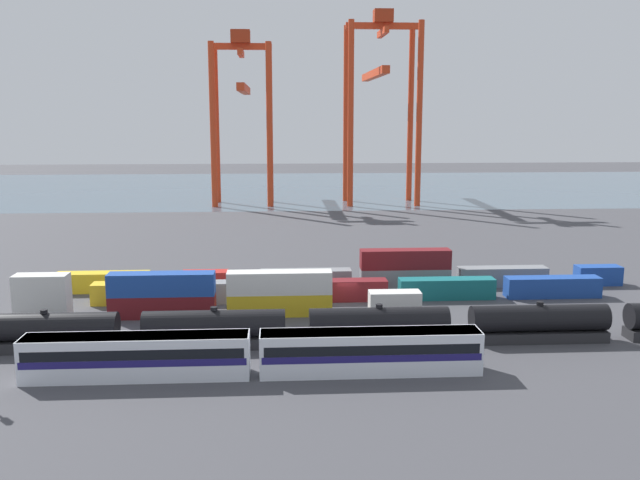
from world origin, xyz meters
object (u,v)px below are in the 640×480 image
object	(u,v)px
passenger_train	(255,352)
shipping_container_12	(103,282)
shipping_container_4	(280,304)
gantry_crane_central	(380,89)
shipping_container_0	(43,308)
gantry_crane_west	(242,102)
shipping_container_2	(163,306)
shipping_container_10	(447,289)
shipping_container_14	(306,279)
freight_tank_row	(379,326)
shipping_container_15	(405,278)
shipping_container_8	(229,292)

from	to	relation	value
passenger_train	shipping_container_12	world-z (taller)	passenger_train
shipping_container_4	gantry_crane_central	world-z (taller)	gantry_crane_central
shipping_container_0	shipping_container_12	distance (m)	12.68
shipping_container_4	gantry_crane_west	xyz separation A→B (m)	(-9.20, 105.32, 25.02)
shipping_container_2	shipping_container_10	world-z (taller)	same
shipping_container_14	gantry_crane_central	size ratio (longest dim) A/B	0.25
freight_tank_row	shipping_container_14	world-z (taller)	freight_tank_row
passenger_train	freight_tank_row	distance (m)	14.57
shipping_container_15	gantry_crane_west	size ratio (longest dim) A/B	0.28
shipping_container_12	gantry_crane_west	bearing A→B (deg)	81.42
shipping_container_12	shipping_container_0	bearing A→B (deg)	-107.07
freight_tank_row	shipping_container_14	bearing A→B (deg)	105.68
shipping_container_10	gantry_crane_central	distance (m)	103.83
shipping_container_0	shipping_container_4	xyz separation A→B (m)	(26.98, 0.00, 0.00)
shipping_container_4	shipping_container_8	size ratio (longest dim) A/B	1.00
shipping_container_4	shipping_container_15	bearing A→B (deg)	35.64
passenger_train	shipping_container_15	size ratio (longest dim) A/B	3.36
shipping_container_8	shipping_container_12	bearing A→B (deg)	160.33
passenger_train	shipping_container_10	distance (m)	34.20
shipping_container_2	shipping_container_0	bearing A→B (deg)	180.00
shipping_container_15	gantry_crane_central	bearing A→B (deg)	83.98
shipping_container_12	gantry_crane_central	size ratio (longest dim) A/B	0.25
shipping_container_0	shipping_container_12	bearing A→B (deg)	72.93
shipping_container_10	gantry_crane_central	xyz separation A→B (m)	(5.63, 99.72, 28.37)
shipping_container_2	gantry_crane_central	size ratio (longest dim) A/B	0.25
shipping_container_0	shipping_container_15	size ratio (longest dim) A/B	0.50
freight_tank_row	shipping_container_8	bearing A→B (deg)	133.69
freight_tank_row	shipping_container_0	xyz separation A→B (m)	(-37.00, 11.02, -0.65)
shipping_container_12	shipping_container_15	bearing A→B (deg)	0.00
shipping_container_2	gantry_crane_west	xyz separation A→B (m)	(4.29, 105.32, 25.02)
shipping_container_15	gantry_crane_central	distance (m)	98.35
shipping_container_0	shipping_container_10	xyz separation A→B (m)	(48.12, 6.06, 0.00)
shipping_container_2	freight_tank_row	bearing A→B (deg)	-25.11
shipping_container_4	shipping_container_14	world-z (taller)	same
freight_tank_row	shipping_container_10	bearing A→B (deg)	56.92
passenger_train	shipping_container_8	distance (m)	25.25
shipping_container_2	shipping_container_10	size ratio (longest dim) A/B	1.00
shipping_container_12	shipping_container_14	distance (m)	26.78
shipping_container_15	freight_tank_row	bearing A→B (deg)	-106.58
shipping_container_4	shipping_container_14	bearing A→B (deg)	73.81
shipping_container_10	shipping_container_15	xyz separation A→B (m)	(-4.24, 6.06, 0.00)
shipping_container_10	shipping_container_14	world-z (taller)	same
gantry_crane_central	shipping_container_12	bearing A→B (deg)	-118.11
passenger_train	freight_tank_row	world-z (taller)	freight_tank_row
passenger_train	shipping_container_12	xyz separation A→B (m)	(-20.99, 30.97, -0.84)
shipping_container_0	shipping_container_15	xyz separation A→B (m)	(43.89, 12.12, 0.00)
shipping_container_2	shipping_container_14	distance (m)	20.89
shipping_container_4	gantry_crane_west	world-z (taller)	gantry_crane_west
freight_tank_row	shipping_container_0	distance (m)	38.61
shipping_container_14	passenger_train	bearing A→B (deg)	-100.59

